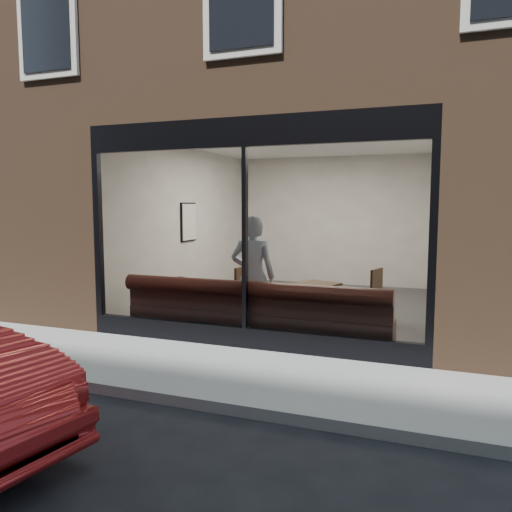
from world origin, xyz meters
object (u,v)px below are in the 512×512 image
at_px(banquette, 255,326).
at_px(person, 253,276).
at_px(cafe_chair_right, 365,309).
at_px(cafe_table_left, 177,281).
at_px(cafe_table_right, 317,284).
at_px(cafe_chair_left, 231,307).

height_order(banquette, person, person).
bearing_deg(person, cafe_chair_right, -143.61).
relative_size(person, cafe_table_left, 3.37).
xyz_separation_m(person, cafe_table_right, (0.81, 0.76, -0.19)).
height_order(cafe_table_right, cafe_chair_right, cafe_table_right).
height_order(person, cafe_chair_right, person).
xyz_separation_m(cafe_table_left, cafe_chair_right, (2.99, 1.16, -0.50)).
xyz_separation_m(cafe_chair_left, cafe_chair_right, (2.24, 0.61, 0.00)).
xyz_separation_m(cafe_table_left, cafe_table_right, (2.31, 0.44, 0.00)).
height_order(banquette, cafe_table_left, cafe_table_left).
bearing_deg(cafe_table_left, cafe_chair_left, 36.30).
distance_m(cafe_table_left, cafe_chair_left, 1.06).
bearing_deg(cafe_table_left, cafe_table_right, 10.76).
relative_size(cafe_table_right, cafe_chair_right, 1.43).
height_order(banquette, cafe_table_right, cafe_table_right).
bearing_deg(cafe_chair_right, cafe_table_right, 63.85).
xyz_separation_m(cafe_table_right, cafe_chair_right, (0.68, 0.72, -0.50)).
bearing_deg(cafe_table_right, cafe_chair_right, 46.82).
bearing_deg(person, cafe_table_left, -20.71).
height_order(cafe_table_left, cafe_chair_left, cafe_table_left).
bearing_deg(cafe_table_right, cafe_chair_left, 175.96).
xyz_separation_m(cafe_table_right, cafe_chair_left, (-1.56, 0.11, -0.50)).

